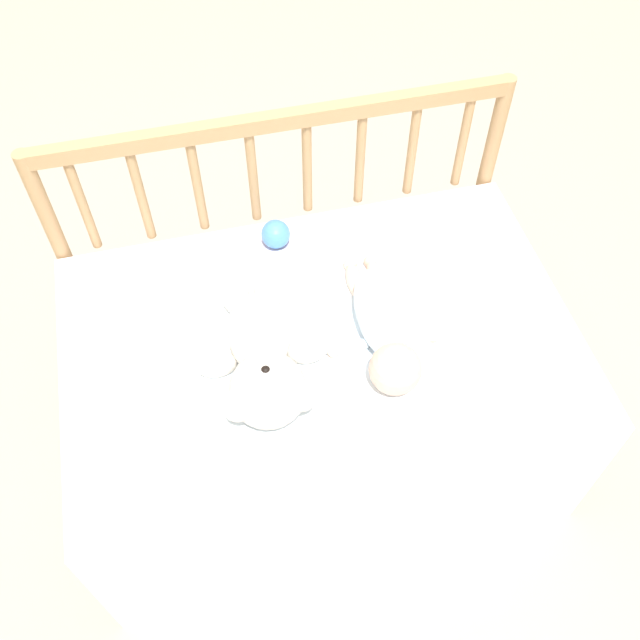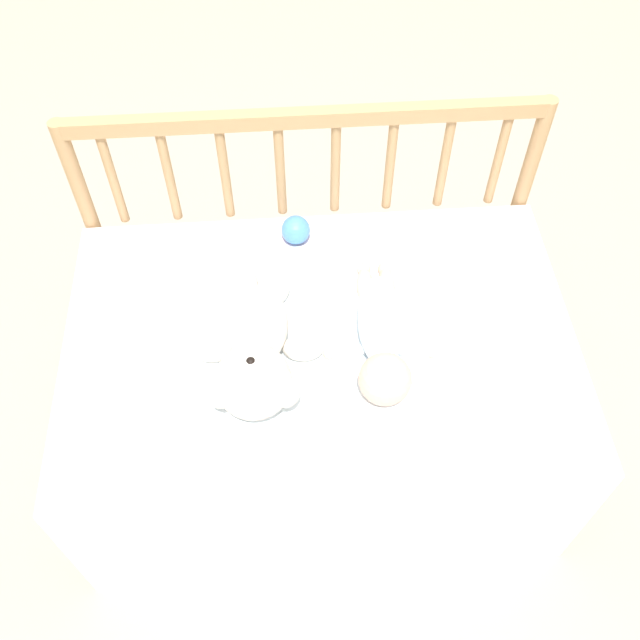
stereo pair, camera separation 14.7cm
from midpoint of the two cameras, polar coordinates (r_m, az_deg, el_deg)
The scene contains 7 objects.
ground_plane at distance 1.90m, azimuth 2.24°, elevation -9.32°, with size 12.00×12.00×0.00m, color tan.
crib_mattress at distance 1.70m, azimuth 2.47°, elevation -5.88°, with size 1.09×0.72×0.45m.
crib_rail at distance 1.71m, azimuth 1.54°, elevation 10.46°, with size 1.09×0.04×0.74m.
blanket at distance 1.51m, azimuth 2.42°, elevation -1.41°, with size 0.76×0.52×0.01m.
teddy_bear at distance 1.42m, azimuth -2.24°, elevation -2.58°, with size 0.28×0.40×0.15m.
baby at distance 1.48m, azimuth 7.75°, elevation -1.43°, with size 0.26×0.38×0.11m.
toy_ball at distance 1.67m, azimuth 0.58°, elevation 7.07°, with size 0.07×0.07×0.07m.
Camera 2 is at (-0.06, -0.87, 1.69)m, focal length 40.00 mm.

